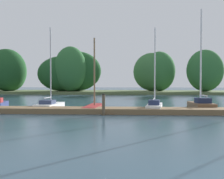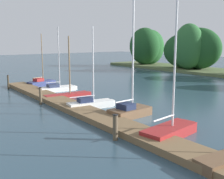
{
  "view_description": "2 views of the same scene",
  "coord_description": "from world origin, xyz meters",
  "px_view_note": "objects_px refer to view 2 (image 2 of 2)",
  "views": [
    {
      "loc": [
        -3.16,
        -5.27,
        2.22
      ],
      "look_at": [
        -4.66,
        16.96,
        1.48
      ],
      "focal_mm": 47.18,
      "sensor_mm": 36.0,
      "label": 1
    },
    {
      "loc": [
        15.23,
        5.01,
        4.92
      ],
      "look_at": [
        1.47,
        15.09,
        1.86
      ],
      "focal_mm": 44.46,
      "sensor_mm": 36.0,
      "label": 2
    }
  ],
  "objects_px": {
    "sailboat_1": "(58,88)",
    "sailboat_5": "(171,129)",
    "sailboat_3": "(92,103)",
    "sailboat_2": "(69,94)",
    "sailboat_4": "(131,110)",
    "sailboat_0": "(42,82)",
    "mooring_piling_1": "(41,96)",
    "mooring_piling_0": "(8,82)",
    "mooring_piling_2": "(115,127)"
  },
  "relations": [
    {
      "from": "sailboat_5",
      "to": "sailboat_4",
      "type": "bearing_deg",
      "value": 71.21
    },
    {
      "from": "sailboat_2",
      "to": "sailboat_3",
      "type": "distance_m",
      "value": 4.34
    },
    {
      "from": "sailboat_2",
      "to": "sailboat_4",
      "type": "bearing_deg",
      "value": -83.21
    },
    {
      "from": "sailboat_3",
      "to": "sailboat_2",
      "type": "bearing_deg",
      "value": 92.18
    },
    {
      "from": "sailboat_3",
      "to": "sailboat_0",
      "type": "bearing_deg",
      "value": 92.48
    },
    {
      "from": "sailboat_3",
      "to": "mooring_piling_0",
      "type": "bearing_deg",
      "value": 109.7
    },
    {
      "from": "sailboat_1",
      "to": "sailboat_5",
      "type": "relative_size",
      "value": 0.82
    },
    {
      "from": "sailboat_2",
      "to": "sailboat_0",
      "type": "bearing_deg",
      "value": 88.4
    },
    {
      "from": "sailboat_5",
      "to": "mooring_piling_1",
      "type": "bearing_deg",
      "value": 95.19
    },
    {
      "from": "sailboat_2",
      "to": "sailboat_5",
      "type": "relative_size",
      "value": 0.7
    },
    {
      "from": "sailboat_4",
      "to": "sailboat_1",
      "type": "bearing_deg",
      "value": 85.29
    },
    {
      "from": "sailboat_5",
      "to": "mooring_piling_0",
      "type": "distance_m",
      "value": 19.58
    },
    {
      "from": "sailboat_2",
      "to": "sailboat_5",
      "type": "xyz_separation_m",
      "value": [
        11.86,
        -0.29,
        0.08
      ]
    },
    {
      "from": "sailboat_1",
      "to": "mooring_piling_1",
      "type": "xyz_separation_m",
      "value": [
        4.39,
        -3.56,
        0.35
      ]
    },
    {
      "from": "sailboat_0",
      "to": "sailboat_2",
      "type": "distance_m",
      "value": 7.56
    },
    {
      "from": "sailboat_3",
      "to": "sailboat_5",
      "type": "bearing_deg",
      "value": -81.47
    },
    {
      "from": "sailboat_0",
      "to": "sailboat_1",
      "type": "distance_m",
      "value": 4.1
    },
    {
      "from": "sailboat_1",
      "to": "mooring_piling_0",
      "type": "relative_size",
      "value": 4.33
    },
    {
      "from": "sailboat_5",
      "to": "mooring_piling_2",
      "type": "relative_size",
      "value": 5.71
    },
    {
      "from": "sailboat_1",
      "to": "mooring_piling_1",
      "type": "relative_size",
      "value": 4.59
    },
    {
      "from": "sailboat_3",
      "to": "mooring_piling_2",
      "type": "xyz_separation_m",
      "value": [
        6.3,
        -2.55,
        0.31
      ]
    },
    {
      "from": "sailboat_0",
      "to": "sailboat_1",
      "type": "xyz_separation_m",
      "value": [
        4.1,
        -0.04,
        -0.04
      ]
    },
    {
      "from": "sailboat_3",
      "to": "mooring_piling_1",
      "type": "distance_m",
      "value": 4.21
    },
    {
      "from": "sailboat_0",
      "to": "sailboat_3",
      "type": "height_order",
      "value": "sailboat_3"
    },
    {
      "from": "sailboat_3",
      "to": "sailboat_1",
      "type": "bearing_deg",
      "value": 90.06
    },
    {
      "from": "sailboat_3",
      "to": "sailboat_5",
      "type": "height_order",
      "value": "sailboat_5"
    },
    {
      "from": "sailboat_4",
      "to": "mooring_piling_0",
      "type": "xyz_separation_m",
      "value": [
        -15.26,
        -3.41,
        0.26
      ]
    },
    {
      "from": "sailboat_2",
      "to": "sailboat_4",
      "type": "relative_size",
      "value": 0.72
    },
    {
      "from": "sailboat_3",
      "to": "sailboat_5",
      "type": "relative_size",
      "value": 0.78
    },
    {
      "from": "mooring_piling_2",
      "to": "sailboat_1",
      "type": "bearing_deg",
      "value": 165.68
    },
    {
      "from": "sailboat_1",
      "to": "sailboat_4",
      "type": "xyz_separation_m",
      "value": [
        11.15,
        -0.16,
        0.13
      ]
    },
    {
      "from": "sailboat_3",
      "to": "mooring_piling_2",
      "type": "height_order",
      "value": "sailboat_3"
    },
    {
      "from": "sailboat_2",
      "to": "sailboat_5",
      "type": "bearing_deg",
      "value": -88.03
    },
    {
      "from": "sailboat_1",
      "to": "mooring_piling_2",
      "type": "distance_m",
      "value": 14.5
    },
    {
      "from": "sailboat_5",
      "to": "mooring_piling_0",
      "type": "bearing_deg",
      "value": 89.32
    },
    {
      "from": "sailboat_2",
      "to": "mooring_piling_0",
      "type": "relative_size",
      "value": 3.69
    },
    {
      "from": "sailboat_1",
      "to": "sailboat_3",
      "type": "distance_m",
      "value": 7.82
    },
    {
      "from": "sailboat_1",
      "to": "sailboat_5",
      "type": "bearing_deg",
      "value": -88.59
    },
    {
      "from": "sailboat_0",
      "to": "mooring_piling_1",
      "type": "xyz_separation_m",
      "value": [
        8.5,
        -3.6,
        0.32
      ]
    },
    {
      "from": "sailboat_2",
      "to": "mooring_piling_1",
      "type": "relative_size",
      "value": 3.92
    },
    {
      "from": "sailboat_0",
      "to": "mooring_piling_1",
      "type": "height_order",
      "value": "sailboat_0"
    },
    {
      "from": "sailboat_2",
      "to": "mooring_piling_2",
      "type": "distance_m",
      "value": 11.03
    },
    {
      "from": "sailboat_2",
      "to": "mooring_piling_2",
      "type": "xyz_separation_m",
      "value": [
        10.62,
        -2.97,
        0.37
      ]
    },
    {
      "from": "mooring_piling_0",
      "to": "mooring_piling_1",
      "type": "bearing_deg",
      "value": 0.04
    },
    {
      "from": "mooring_piling_0",
      "to": "mooring_piling_1",
      "type": "relative_size",
      "value": 1.06
    },
    {
      "from": "mooring_piling_0",
      "to": "sailboat_3",
      "type": "bearing_deg",
      "value": 12.07
    },
    {
      "from": "sailboat_1",
      "to": "sailboat_3",
      "type": "height_order",
      "value": "sailboat_1"
    },
    {
      "from": "sailboat_0",
      "to": "mooring_piling_1",
      "type": "relative_size",
      "value": 4.16
    },
    {
      "from": "sailboat_3",
      "to": "mooring_piling_1",
      "type": "xyz_separation_m",
      "value": [
        -3.35,
        -2.53,
        0.31
      ]
    },
    {
      "from": "sailboat_0",
      "to": "mooring_piling_2",
      "type": "relative_size",
      "value": 4.22
    }
  ]
}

